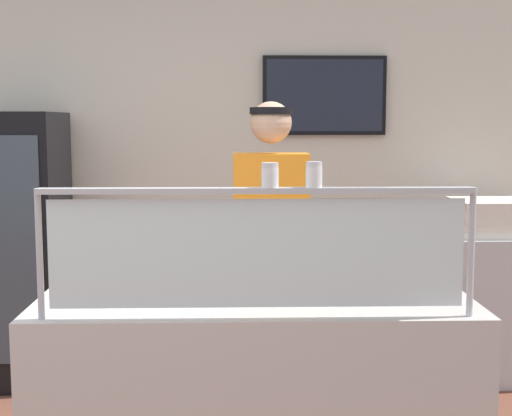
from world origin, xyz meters
TOP-DOWN VIEW (x-y plane):
  - shop_rear_unit at (0.89, 2.55)m, footprint 6.16×0.13m
  - serving_counter at (0.88, 0.39)m, footprint 1.76×0.79m
  - sneeze_guard at (0.88, 0.06)m, footprint 1.58×0.06m
  - pizza_tray at (1.00, 0.49)m, footprint 0.47×0.47m
  - pizza_server at (1.00, 0.47)m, footprint 0.15×0.29m
  - parmesan_shaker at (0.92, 0.06)m, footprint 0.06×0.06m
  - pepper_flake_shaker at (1.08, 0.06)m, footprint 0.06×0.06m
  - worker_figure at (0.98, 1.15)m, footprint 0.41×0.50m
  - drink_fridge at (-0.62, 2.10)m, footprint 0.63×0.65m
  - prep_shelf at (2.43, 2.06)m, footprint 0.70×0.55m
  - pizza_box_stack at (2.42, 2.06)m, footprint 0.48×0.47m

SIDE VIEW (x-z plane):
  - prep_shelf at x=2.43m, z-range 0.00..0.94m
  - serving_counter at x=0.88m, z-range 0.00..0.95m
  - drink_fridge at x=-0.62m, z-range 0.00..1.72m
  - pizza_tray at x=1.00m, z-range 0.95..0.98m
  - pizza_server at x=1.00m, z-range 0.99..0.99m
  - worker_figure at x=0.98m, z-range 0.13..1.89m
  - pizza_box_stack at x=2.42m, z-range 0.94..1.16m
  - sneeze_guard at x=0.88m, z-range 1.01..1.48m
  - shop_rear_unit at x=0.89m, z-range 0.01..2.71m
  - parmesan_shaker at x=0.92m, z-range 1.42..1.51m
  - pepper_flake_shaker at x=1.08m, z-range 1.42..1.51m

